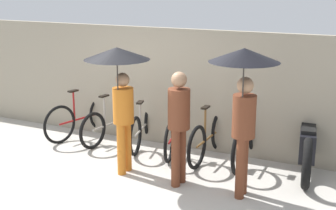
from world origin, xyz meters
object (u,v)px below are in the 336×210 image
parked_bicycle_0 (83,117)px  parked_bicycle_3 (175,132)px  parked_bicycle_4 (209,137)px  motorcycle (307,146)px  parked_bicycle_2 (143,126)px  parked_bicycle_5 (248,140)px  pedestrian_trailing (244,85)px  pedestrian_center (179,120)px  parked_bicycle_1 (112,123)px  pedestrian_leading (119,76)px

parked_bicycle_0 → parked_bicycle_3: bearing=-76.0°
parked_bicycle_4 → motorcycle: 1.60m
parked_bicycle_0 → parked_bicycle_3: (1.96, 0.02, -0.03)m
parked_bicycle_2 → parked_bicycle_3: bearing=-105.8°
parked_bicycle_5 → pedestrian_trailing: 1.82m
pedestrian_trailing → pedestrian_center: bearing=-7.3°
parked_bicycle_1 → pedestrian_leading: (0.99, -1.28, 1.20)m
parked_bicycle_4 → pedestrian_trailing: size_ratio=0.83×
pedestrian_leading → motorcycle: pedestrian_leading is taller
parked_bicycle_3 → pedestrian_trailing: bearing=-143.3°
parked_bicycle_2 → pedestrian_center: size_ratio=1.00×
parked_bicycle_0 → parked_bicycle_2: (1.30, 0.04, -0.02)m
pedestrian_leading → pedestrian_center: (0.95, 0.05, -0.56)m
parked_bicycle_5 → pedestrian_trailing: size_ratio=0.88×
parked_bicycle_3 → parked_bicycle_1: bearing=76.7°
parked_bicycle_0 → parked_bicycle_2: bearing=-74.7°
parked_bicycle_2 → pedestrian_center: (1.29, -1.27, 0.63)m
motorcycle → parked_bicycle_5: bearing=82.9°
parked_bicycle_2 → pedestrian_leading: pedestrian_leading is taller
pedestrian_center → pedestrian_leading: bearing=7.5°
parked_bicycle_1 → parked_bicycle_3: bearing=-81.8°
parked_bicycle_1 → pedestrian_center: (1.94, -1.23, 0.64)m
pedestrian_trailing → motorcycle: 1.92m
parked_bicycle_5 → pedestrian_trailing: pedestrian_trailing is taller
parked_bicycle_0 → parked_bicycle_5: size_ratio=0.97×
pedestrian_leading → motorcycle: (2.56, 1.36, -1.14)m
parked_bicycle_1 → motorcycle: parked_bicycle_1 is taller
parked_bicycle_3 → pedestrian_center: size_ratio=1.00×
parked_bicycle_5 → pedestrian_center: (-0.68, -1.27, 0.60)m
parked_bicycle_3 → parked_bicycle_4: bearing=-109.0°
pedestrian_center → motorcycle: size_ratio=0.83×
parked_bicycle_3 → pedestrian_leading: pedestrian_leading is taller
parked_bicycle_3 → pedestrian_leading: (-0.31, -1.30, 1.21)m
pedestrian_leading → pedestrian_center: bearing=-176.8°
parked_bicycle_2 → pedestrian_center: bearing=-148.4°
parked_bicycle_0 → parked_bicycle_4: size_ratio=1.02×
parked_bicycle_3 → pedestrian_leading: bearing=152.4°
parked_bicycle_0 → parked_bicycle_4: 2.61m
parked_bicycle_5 → motorcycle: bearing=-89.8°
pedestrian_leading → pedestrian_trailing: pedestrian_trailing is taller
parked_bicycle_1 → parked_bicycle_3: (1.30, 0.02, -0.01)m
parked_bicycle_1 → pedestrian_leading: pedestrian_leading is taller
parked_bicycle_2 → motorcycle: parked_bicycle_2 is taller
parked_bicycle_1 → parked_bicycle_3: size_ratio=1.01×
motorcycle → parked_bicycle_0: bearing=82.0°
motorcycle → parked_bicycle_1: bearing=82.1°
pedestrian_trailing → parked_bicycle_5: bearing=-82.3°
parked_bicycle_4 → parked_bicycle_5: (0.65, 0.08, 0.02)m
parked_bicycle_5 → pedestrian_center: pedestrian_center is taller
parked_bicycle_1 → parked_bicycle_0: bearing=97.9°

